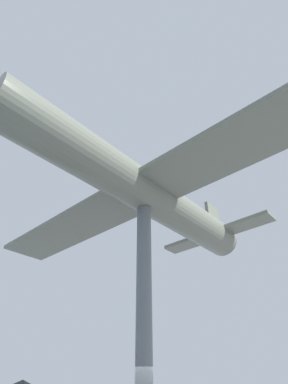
% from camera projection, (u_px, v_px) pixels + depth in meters
% --- Properties ---
extents(support_pylon_central, '(0.53, 0.53, 7.81)m').
position_uv_depth(support_pylon_central, '(144.00, 316.00, 9.42)').
color(support_pylon_central, slate).
rests_on(support_pylon_central, ground_plane).
extents(suspended_airplane, '(18.91, 14.21, 2.68)m').
position_uv_depth(suspended_airplane, '(141.00, 190.00, 11.97)').
color(suspended_airplane, slate).
rests_on(suspended_airplane, support_pylon_central).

